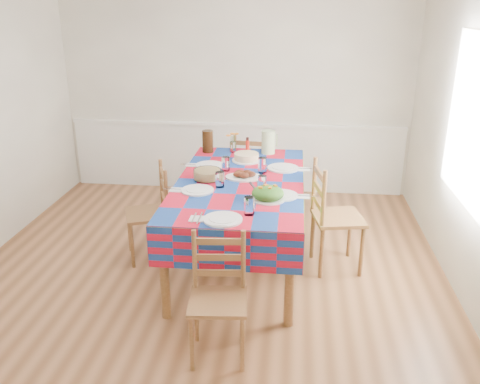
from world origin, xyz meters
name	(u,v)px	position (x,y,z in m)	size (l,w,h in m)	color
room	(200,139)	(0.00, 0.00, 1.35)	(4.58, 5.08, 2.78)	brown
wainscot	(236,155)	(0.00, 2.48, 0.49)	(4.41, 0.06, 0.92)	white
window_right	(471,120)	(2.23, 0.30, 1.50)	(1.40, 1.40, 0.00)	white
dining_table	(240,190)	(0.29, 0.42, 0.76)	(1.18, 2.20, 0.85)	brown
setting_near_head	(232,214)	(0.32, -0.46, 0.89)	(0.49, 0.33, 0.15)	white
setting_left_near	(205,186)	(0.01, 0.14, 0.88)	(0.53, 0.31, 0.14)	white
setting_left_far	(215,165)	(-0.01, 0.78, 0.88)	(0.53, 0.31, 0.14)	white
setting_right_near	(275,191)	(0.63, 0.10, 0.88)	(0.53, 0.30, 0.14)	white
setting_right_far	(276,167)	(0.61, 0.76, 0.89)	(0.59, 0.34, 0.15)	white
meat_platter	(244,175)	(0.32, 0.49, 0.88)	(0.36, 0.26, 0.07)	white
salad_platter	(268,194)	(0.58, -0.03, 0.90)	(0.30, 0.30, 0.13)	white
pasta_bowl	(207,174)	(-0.02, 0.42, 0.90)	(0.26, 0.26, 0.09)	white
cake	(246,157)	(0.29, 1.03, 0.89)	(0.30, 0.30, 0.08)	white
serving_utensils	(255,185)	(0.44, 0.30, 0.86)	(0.14, 0.32, 0.01)	black
flower_vase	(233,144)	(0.11, 1.34, 0.95)	(0.14, 0.12, 0.23)	white
hot_sauce	(247,145)	(0.27, 1.35, 0.94)	(0.04, 0.04, 0.17)	red
green_pitcher	(268,142)	(0.50, 1.35, 0.98)	(0.15, 0.15, 0.25)	#BEE09E
tea_pitcher	(208,141)	(-0.17, 1.32, 0.97)	(0.12, 0.12, 0.24)	black
name_card	(221,226)	(0.26, -0.63, 0.86)	(0.09, 0.03, 0.02)	white
chair_near	(218,298)	(0.29, -0.97, 0.45)	(0.44, 0.42, 0.92)	brown
chair_far	(252,172)	(0.29, 1.81, 0.47)	(0.47, 0.45, 0.96)	brown
chair_left	(151,213)	(-0.59, 0.44, 0.47)	(0.53, 0.54, 0.96)	brown
chair_right	(333,218)	(1.17, 0.41, 0.52)	(0.52, 0.54, 1.05)	brown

